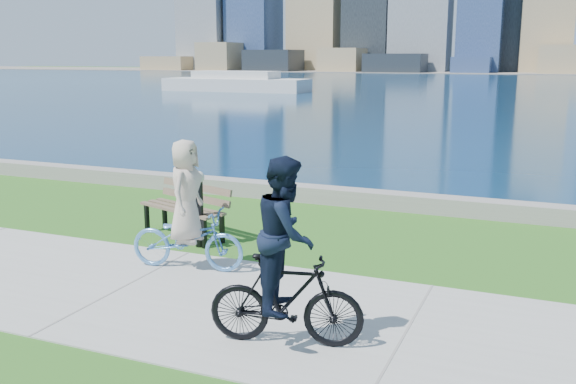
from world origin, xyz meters
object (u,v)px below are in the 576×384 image
object	(u,v)px
park_bench	(187,205)
cyclist_woman	(187,222)
bollard_lamp	(199,204)
cyclist_man	(286,268)

from	to	relation	value
park_bench	cyclist_woman	bearing A→B (deg)	-39.83
park_bench	bollard_lamp	world-z (taller)	bollard_lamp
cyclist_woman	cyclist_man	distance (m)	3.03
bollard_lamp	cyclist_man	size ratio (longest dim) A/B	0.61
park_bench	bollard_lamp	xyz separation A→B (m)	(0.54, -0.49, 0.18)
park_bench	bollard_lamp	bearing A→B (deg)	-23.49
bollard_lamp	cyclist_woman	xyz separation A→B (m)	(0.46, -1.13, 0.00)
park_bench	cyclist_woman	xyz separation A→B (m)	(0.99, -1.61, 0.18)
bollard_lamp	cyclist_man	distance (m)	4.12
park_bench	cyclist_man	size ratio (longest dim) A/B	0.90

